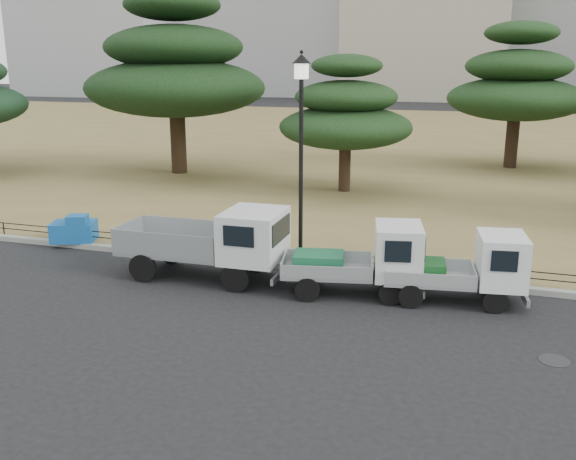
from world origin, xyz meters
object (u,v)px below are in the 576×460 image
(truck_large, at_px, (212,240))
(street_lamp, at_px, (301,125))
(truck_kei_front, at_px, (364,260))
(tarp_pile, at_px, (74,230))
(truck_kei_rear, at_px, (465,268))

(truck_large, relative_size, street_lamp, 0.78)
(truck_kei_front, bearing_deg, truck_large, 169.08)
(truck_large, relative_size, tarp_pile, 2.89)
(truck_kei_rear, xyz_separation_m, tarp_pile, (-11.95, 1.28, -0.36))
(street_lamp, bearing_deg, truck_kei_rear, -16.90)
(truck_kei_front, bearing_deg, truck_kei_rear, -6.02)
(street_lamp, relative_size, tarp_pile, 3.68)
(truck_large, relative_size, truck_kei_front, 1.23)
(truck_kei_rear, relative_size, street_lamp, 0.60)
(truck_kei_front, relative_size, tarp_pile, 2.35)
(street_lamp, distance_m, tarp_pile, 8.19)
(truck_kei_rear, height_order, tarp_pile, truck_kei_rear)
(truck_large, distance_m, truck_kei_rear, 6.52)
(tarp_pile, bearing_deg, street_lamp, 0.80)
(truck_kei_front, relative_size, truck_kei_rear, 1.06)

